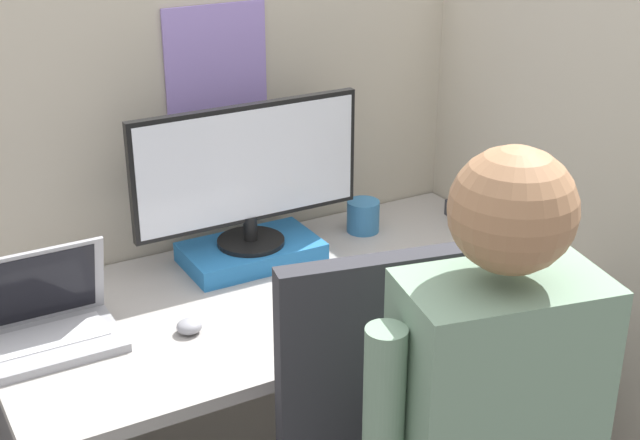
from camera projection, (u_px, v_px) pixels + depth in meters
cubicle_panel_back at (223, 237)px, 2.48m from camera, size 1.90×0.05×1.47m
cubicle_panel_right at (528, 242)px, 2.46m from camera, size 0.04×1.32×1.47m
desk at (284, 355)px, 2.26m from camera, size 1.40×0.69×0.75m
paper_box at (250, 252)px, 2.32m from camera, size 0.35×0.21×0.05m
monitor at (247, 170)px, 2.23m from camera, size 0.61×0.18×0.37m
laptop at (35, 328)px, 1.93m from camera, size 0.35×0.21×0.22m
mouse at (189, 326)px, 1.99m from camera, size 0.06×0.06×0.03m
stapler at (464, 213)px, 2.56m from camera, size 0.04×0.13×0.05m
carrot_toy at (444, 290)px, 2.14m from camera, size 0.04×0.12×0.04m
coffee_mug at (363, 216)px, 2.49m from camera, size 0.09×0.09×0.09m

